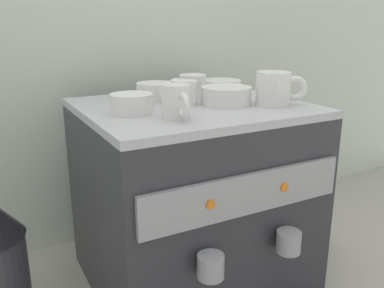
{
  "coord_description": "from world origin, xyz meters",
  "views": [
    {
      "loc": [
        -0.48,
        -0.89,
        0.69
      ],
      "look_at": [
        0.0,
        0.0,
        0.39
      ],
      "focal_mm": 38.45,
      "sensor_mm": 36.0,
      "label": 1
    }
  ],
  "objects_px": {
    "ceramic_cup_0": "(176,102)",
    "ceramic_cup_2": "(191,86)",
    "ceramic_bowl_3": "(221,86)",
    "ceramic_cup_1": "(275,89)",
    "ceramic_bowl_0": "(156,92)",
    "ceramic_bowl_2": "(226,96)",
    "espresso_machine": "(193,196)",
    "ceramic_bowl_1": "(131,104)",
    "ceramic_cup_3": "(183,93)",
    "milk_pitcher": "(314,226)"
  },
  "relations": [
    {
      "from": "ceramic_cup_1",
      "to": "ceramic_bowl_1",
      "type": "bearing_deg",
      "value": 167.05
    },
    {
      "from": "ceramic_cup_0",
      "to": "ceramic_bowl_1",
      "type": "height_order",
      "value": "ceramic_cup_0"
    },
    {
      "from": "ceramic_cup_1",
      "to": "ceramic_cup_3",
      "type": "distance_m",
      "value": 0.23
    },
    {
      "from": "ceramic_bowl_2",
      "to": "ceramic_bowl_3",
      "type": "height_order",
      "value": "ceramic_bowl_2"
    },
    {
      "from": "ceramic_cup_0",
      "to": "ceramic_bowl_1",
      "type": "distance_m",
      "value": 0.12
    },
    {
      "from": "ceramic_cup_0",
      "to": "ceramic_bowl_3",
      "type": "bearing_deg",
      "value": 43.35
    },
    {
      "from": "espresso_machine",
      "to": "ceramic_cup_3",
      "type": "relative_size",
      "value": 6.32
    },
    {
      "from": "ceramic_bowl_0",
      "to": "ceramic_cup_1",
      "type": "bearing_deg",
      "value": -43.15
    },
    {
      "from": "ceramic_bowl_1",
      "to": "milk_pitcher",
      "type": "distance_m",
      "value": 0.76
    },
    {
      "from": "ceramic_cup_2",
      "to": "ceramic_bowl_0",
      "type": "xyz_separation_m",
      "value": [
        -0.1,
        0.02,
        -0.01
      ]
    },
    {
      "from": "ceramic_bowl_3",
      "to": "ceramic_bowl_2",
      "type": "bearing_deg",
      "value": -118.83
    },
    {
      "from": "espresso_machine",
      "to": "ceramic_bowl_2",
      "type": "bearing_deg",
      "value": -26.55
    },
    {
      "from": "ceramic_bowl_1",
      "to": "milk_pitcher",
      "type": "bearing_deg",
      "value": 0.31
    },
    {
      "from": "ceramic_cup_3",
      "to": "ceramic_bowl_3",
      "type": "bearing_deg",
      "value": 34.36
    },
    {
      "from": "ceramic_cup_3",
      "to": "ceramic_bowl_3",
      "type": "xyz_separation_m",
      "value": [
        0.2,
        0.13,
        -0.01
      ]
    },
    {
      "from": "espresso_machine",
      "to": "ceramic_cup_0",
      "type": "xyz_separation_m",
      "value": [
        -0.11,
        -0.12,
        0.28
      ]
    },
    {
      "from": "ceramic_cup_0",
      "to": "milk_pitcher",
      "type": "bearing_deg",
      "value": 10.42
    },
    {
      "from": "ceramic_bowl_0",
      "to": "ceramic_bowl_3",
      "type": "height_order",
      "value": "ceramic_bowl_0"
    },
    {
      "from": "ceramic_bowl_1",
      "to": "ceramic_bowl_3",
      "type": "distance_m",
      "value": 0.38
    },
    {
      "from": "ceramic_bowl_1",
      "to": "ceramic_bowl_2",
      "type": "xyz_separation_m",
      "value": [
        0.24,
        -0.01,
        -0.0
      ]
    },
    {
      "from": "ceramic_cup_0",
      "to": "ceramic_cup_2",
      "type": "xyz_separation_m",
      "value": [
        0.15,
        0.21,
        -0.0
      ]
    },
    {
      "from": "ceramic_cup_0",
      "to": "ceramic_cup_1",
      "type": "bearing_deg",
      "value": 3.59
    },
    {
      "from": "ceramic_cup_0",
      "to": "ceramic_bowl_2",
      "type": "relative_size",
      "value": 0.8
    },
    {
      "from": "ceramic_cup_3",
      "to": "ceramic_bowl_2",
      "type": "bearing_deg",
      "value": -23.31
    },
    {
      "from": "ceramic_cup_0",
      "to": "ceramic_cup_2",
      "type": "bearing_deg",
      "value": 54.57
    },
    {
      "from": "ceramic_cup_0",
      "to": "ceramic_cup_2",
      "type": "relative_size",
      "value": 0.92
    },
    {
      "from": "ceramic_bowl_0",
      "to": "ceramic_bowl_3",
      "type": "relative_size",
      "value": 0.89
    },
    {
      "from": "ceramic_bowl_3",
      "to": "ceramic_cup_3",
      "type": "bearing_deg",
      "value": -145.64
    },
    {
      "from": "espresso_machine",
      "to": "ceramic_bowl_2",
      "type": "height_order",
      "value": "ceramic_bowl_2"
    },
    {
      "from": "ceramic_bowl_2",
      "to": "ceramic_bowl_3",
      "type": "xyz_separation_m",
      "value": [
        0.1,
        0.18,
        -0.0
      ]
    },
    {
      "from": "ceramic_bowl_2",
      "to": "milk_pitcher",
      "type": "height_order",
      "value": "ceramic_bowl_2"
    },
    {
      "from": "ceramic_cup_1",
      "to": "ceramic_cup_2",
      "type": "distance_m",
      "value": 0.23
    },
    {
      "from": "ceramic_bowl_0",
      "to": "ceramic_bowl_3",
      "type": "bearing_deg",
      "value": 8.44
    },
    {
      "from": "ceramic_cup_1",
      "to": "ceramic_bowl_3",
      "type": "bearing_deg",
      "value": 89.99
    },
    {
      "from": "milk_pitcher",
      "to": "ceramic_bowl_2",
      "type": "bearing_deg",
      "value": -177.6
    },
    {
      "from": "ceramic_bowl_2",
      "to": "ceramic_bowl_1",
      "type": "bearing_deg",
      "value": 177.24
    },
    {
      "from": "ceramic_bowl_1",
      "to": "ceramic_cup_1",
      "type": "bearing_deg",
      "value": -12.95
    },
    {
      "from": "ceramic_cup_2",
      "to": "ceramic_bowl_3",
      "type": "bearing_deg",
      "value": 22.34
    },
    {
      "from": "ceramic_bowl_3",
      "to": "ceramic_cup_1",
      "type": "bearing_deg",
      "value": -90.01
    },
    {
      "from": "espresso_machine",
      "to": "ceramic_bowl_2",
      "type": "relative_size",
      "value": 4.72
    },
    {
      "from": "espresso_machine",
      "to": "ceramic_cup_0",
      "type": "relative_size",
      "value": 5.89
    },
    {
      "from": "ceramic_cup_0",
      "to": "ceramic_bowl_2",
      "type": "xyz_separation_m",
      "value": [
        0.18,
        0.08,
        -0.02
      ]
    },
    {
      "from": "ceramic_bowl_1",
      "to": "ceramic_bowl_3",
      "type": "xyz_separation_m",
      "value": [
        0.34,
        0.17,
        -0.0
      ]
    },
    {
      "from": "ceramic_cup_1",
      "to": "ceramic_bowl_0",
      "type": "height_order",
      "value": "ceramic_cup_1"
    },
    {
      "from": "ceramic_cup_3",
      "to": "ceramic_bowl_0",
      "type": "height_order",
      "value": "ceramic_cup_3"
    },
    {
      "from": "espresso_machine",
      "to": "ceramic_bowl_2",
      "type": "distance_m",
      "value": 0.28
    },
    {
      "from": "ceramic_bowl_1",
      "to": "espresso_machine",
      "type": "bearing_deg",
      "value": 8.49
    },
    {
      "from": "ceramic_bowl_0",
      "to": "espresso_machine",
      "type": "bearing_deg",
      "value": -63.66
    },
    {
      "from": "ceramic_cup_2",
      "to": "ceramic_bowl_1",
      "type": "xyz_separation_m",
      "value": [
        -0.21,
        -0.11,
        -0.01
      ]
    },
    {
      "from": "ceramic_bowl_2",
      "to": "ceramic_bowl_3",
      "type": "relative_size",
      "value": 1.07
    }
  ]
}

